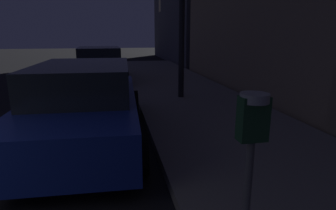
{
  "coord_description": "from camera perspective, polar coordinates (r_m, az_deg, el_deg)",
  "views": [
    {
      "loc": [
        3.38,
        -1.28,
        1.93
      ],
      "look_at": [
        3.96,
        1.7,
        1.16
      ],
      "focal_mm": 29.99,
      "sensor_mm": 36.0,
      "label": 1
    }
  ],
  "objects": [
    {
      "name": "parking_meter",
      "position": [
        1.97,
        16.51,
        -7.56
      ],
      "size": [
        0.19,
        0.19,
        1.41
      ],
      "color": "#59595B",
      "rests_on": "sidewalk"
    },
    {
      "name": "car_blue",
      "position": [
        5.22,
        -16.54,
        0.22
      ],
      "size": [
        2.14,
        4.46,
        1.43
      ],
      "color": "navy",
      "rests_on": "ground"
    },
    {
      "name": "car_white",
      "position": [
        11.66,
        -13.69,
        7.83
      ],
      "size": [
        2.14,
        4.21,
        1.43
      ],
      "color": "silver",
      "rests_on": "ground"
    }
  ]
}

